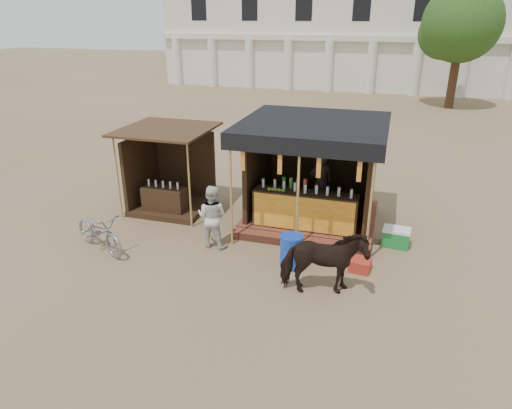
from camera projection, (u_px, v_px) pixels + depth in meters
name	position (u px, v px, depth m)	size (l,w,h in m)	color
ground	(234.00, 280.00, 9.71)	(120.00, 120.00, 0.00)	#846B4C
main_stall	(312.00, 187.00, 12.01)	(3.60, 3.61, 2.78)	brown
secondary_stall	(167.00, 179.00, 13.09)	(2.40, 2.40, 2.38)	#342113
cow	(323.00, 263.00, 8.97)	(0.76, 1.66, 1.40)	black
motorbike	(99.00, 232.00, 10.77)	(0.64, 1.82, 0.96)	gray
bystander	(212.00, 216.00, 10.85)	(0.76, 0.59, 1.55)	silver
blue_barrel	(291.00, 251.00, 10.09)	(0.51, 0.51, 0.76)	#183DB5
red_crate	(360.00, 265.00, 10.02)	(0.43, 0.43, 0.27)	#AD2C1C
cooler	(396.00, 237.00, 11.05)	(0.68, 0.50, 0.46)	#1B7D34
background_building	(337.00, 32.00, 35.16)	(26.00, 7.45, 8.18)	silver
tree	(458.00, 26.00, 25.94)	(4.50, 4.40, 7.00)	#382314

